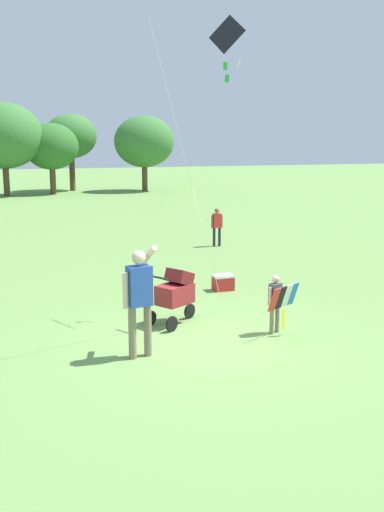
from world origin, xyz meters
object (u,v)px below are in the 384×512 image
at_px(kite_adult_black, 224,46).
at_px(person_sitting_far, 217,224).
at_px(cooler_box, 223,282).
at_px(child_with_butterfly_kite, 277,299).
at_px(person_adult_flyer, 139,294).
at_px(stroller, 176,291).

xyz_separation_m(kite_adult_black, person_sitting_far, (2.47, 6.73, -4.25)).
xyz_separation_m(kite_adult_black, cooler_box, (0.65, 1.59, -4.79)).
distance_m(child_with_butterfly_kite, kite_adult_black, 4.61).
relative_size(person_adult_flyer, stroller, 1.64).
relative_size(stroller, kite_adult_black, 0.19).
distance_m(child_with_butterfly_kite, person_adult_flyer, 2.56).
bearing_deg(stroller, kite_adult_black, 19.88).
relative_size(child_with_butterfly_kite, person_adult_flyer, 0.59).
relative_size(person_sitting_far, cooler_box, 2.70).
bearing_deg(person_sitting_far, stroller, -116.39).
relative_size(child_with_butterfly_kite, stroller, 0.97).
bearing_deg(person_adult_flyer, child_with_butterfly_kite, 7.44).
xyz_separation_m(person_sitting_far, cooler_box, (-1.82, -5.15, -0.54)).
bearing_deg(kite_adult_black, person_adult_flyer, -138.84).
xyz_separation_m(person_adult_flyer, stroller, (1.02, 1.43, -0.41)).
bearing_deg(kite_adult_black, cooler_box, 67.59).
height_order(stroller, cooler_box, stroller).
bearing_deg(person_adult_flyer, person_sitting_far, 61.99).
height_order(person_adult_flyer, person_sitting_far, person_adult_flyer).
distance_m(child_with_butterfly_kite, cooler_box, 3.11).
bearing_deg(child_with_butterfly_kite, person_adult_flyer, -172.56).
bearing_deg(cooler_box, person_sitting_far, 70.55).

